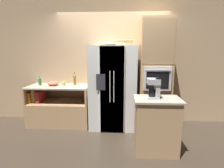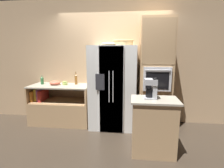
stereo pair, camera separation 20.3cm
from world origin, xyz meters
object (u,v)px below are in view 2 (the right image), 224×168
coffee_maker (152,88)px  mug (65,83)px  wicker_basket (123,42)px  bottle_tall (42,80)px  fruit_bowl (109,44)px  wall_oven (155,75)px  bottle_short (76,79)px  mixing_bowl (55,83)px  refrigerator (113,87)px

coffee_maker → mug: bearing=150.7°
wicker_basket → bottle_tall: wicker_basket is taller
wicker_basket → coffee_maker: 1.31m
fruit_bowl → bottle_tall: (-1.57, 0.13, -0.81)m
wall_oven → coffee_maker: bearing=-99.7°
bottle_tall → bottle_short: bottle_short is taller
mixing_bowl → coffee_maker: size_ratio=0.76×
fruit_bowl → bottle_tall: fruit_bowl is taller
wall_oven → mug: size_ratio=18.46×
wicker_basket → fruit_bowl: size_ratio=1.29×
mixing_bowl → coffee_maker: bearing=-26.4°
wall_oven → wicker_basket: bearing=-178.6°
wall_oven → bottle_short: wall_oven is taller
refrigerator → bottle_short: bearing=168.0°
wall_oven → bottle_tall: (-2.54, 0.07, -0.16)m
wall_oven → bottle_tall: bearing=178.4°
mixing_bowl → coffee_maker: 2.30m
wall_oven → fruit_bowl: bearing=-176.7°
wall_oven → bottle_tall: size_ratio=11.28×
mixing_bowl → refrigerator: bearing=-3.3°
fruit_bowl → refrigerator: bearing=16.8°
bottle_short → wicker_basket: bearing=-9.2°
fruit_bowl → bottle_short: size_ratio=1.10×
bottle_tall → mixing_bowl: bearing=-4.3°
mixing_bowl → coffee_maker: (2.06, -1.02, 0.15)m
bottle_short → mug: 0.27m
wall_oven → wicker_basket: 0.95m
wall_oven → wicker_basket: wall_oven is taller
refrigerator → coffee_maker: refrigerator is taller
mug → mixing_bowl: size_ratio=0.52×
fruit_bowl → bottle_tall: 1.77m
wicker_basket → mug: (-1.33, 0.07, -0.89)m
fruit_bowl → coffee_maker: size_ratio=1.02×
wall_oven → mixing_bowl: size_ratio=9.55×
refrigerator → wicker_basket: (0.21, 0.01, 0.94)m
fruit_bowl → bottle_short: 1.13m
refrigerator → mixing_bowl: size_ratio=7.35×
refrigerator → fruit_bowl: fruit_bowl is taller
wall_oven → fruit_bowl: wall_oven is taller
bottle_tall → mixing_bowl: size_ratio=0.85×
bottle_tall → mixing_bowl: 0.32m
refrigerator → coffee_maker: size_ratio=5.62×
bottle_short → mug: bearing=-154.9°
bottle_tall → mug: bearing=-2.2°
refrigerator → bottle_short: size_ratio=6.09×
wall_oven → mug: 2.00m
fruit_bowl → coffee_maker: (0.80, -0.91, -0.71)m
mug → coffee_maker: (1.83, -1.02, 0.15)m
bottle_short → mixing_bowl: 0.48m
wall_oven → fruit_bowl: size_ratio=7.18×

